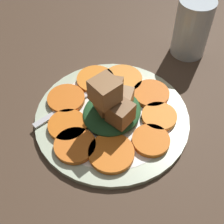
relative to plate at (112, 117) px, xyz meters
The scene contains 14 objects.
table_slab 1.52cm from the plate, ahead, with size 120.00×120.00×2.00cm, color #4C3828.
plate is the anchor object (origin of this frame).
carrot_slice_0 8.58cm from the plate, 120.42° to the left, with size 6.38×6.38×0.91cm, color orange.
carrot_slice_1 9.02cm from the plate, 158.28° to the left, with size 6.97×6.97×0.91cm, color orange.
carrot_slice_2 9.15cm from the plate, 158.76° to the right, with size 7.81×7.81×0.91cm, color orange.
carrot_slice_3 9.46cm from the plate, 124.83° to the right, with size 7.45×7.45×0.91cm, color orange.
carrot_slice_4 9.46cm from the plate, 78.15° to the right, with size 7.08×7.08×0.91cm, color orange.
carrot_slice_5 8.33cm from the plate, 36.91° to the right, with size 6.90×6.90×0.91cm, color orange.
carrot_slice_6 9.27cm from the plate, ahead, with size 7.07×7.07×0.91cm, color orange.
carrot_slice_7 8.34cm from the plate, 33.85° to the left, with size 7.67×7.67×0.91cm, color orange.
carrot_slice_8 8.85cm from the plate, 83.40° to the left, with size 6.46×6.46×0.91cm, color orange.
center_pile 3.95cm from the plate, 47.18° to the left, with size 11.22×10.10×10.31cm.
fork 7.42cm from the plate, 86.51° to the right, with size 18.66×6.40×0.40cm.
water_glass 26.27cm from the plate, behind, with size 7.48×7.48×12.55cm.
Camera 1 is at (29.17, 20.17, 47.56)cm, focal length 50.00 mm.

